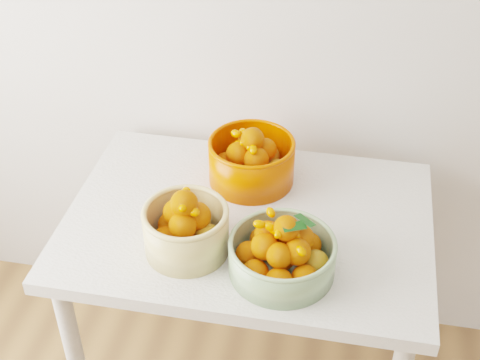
# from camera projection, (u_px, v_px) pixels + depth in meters

# --- Properties ---
(table) EXTENTS (1.00, 0.70, 0.75)m
(table) POSITION_uv_depth(u_px,v_px,m) (248.00, 243.00, 1.89)
(table) COLOR silver
(table) RESTS_ON ground
(bowl_cream) EXTENTS (0.24, 0.24, 0.19)m
(bowl_cream) POSITION_uv_depth(u_px,v_px,m) (186.00, 228.00, 1.69)
(bowl_cream) COLOR #D8BB76
(bowl_cream) RESTS_ON table
(bowl_green) EXTENTS (0.32, 0.32, 0.17)m
(bowl_green) POSITION_uv_depth(u_px,v_px,m) (282.00, 253.00, 1.64)
(bowl_green) COLOR #87A677
(bowl_green) RESTS_ON table
(bowl_orange) EXTENTS (0.32, 0.32, 0.18)m
(bowl_orange) POSITION_uv_depth(u_px,v_px,m) (251.00, 160.00, 1.93)
(bowl_orange) COLOR #E63F00
(bowl_orange) RESTS_ON table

